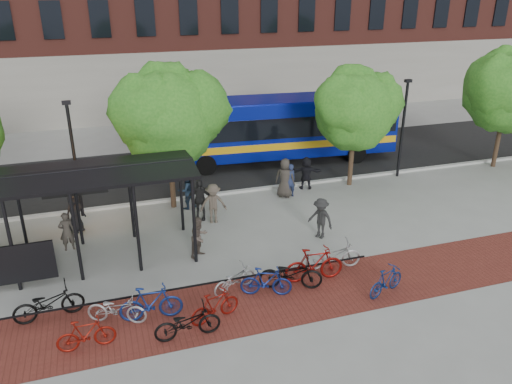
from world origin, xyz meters
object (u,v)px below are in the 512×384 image
object	(u,v)px
bike_5	(215,306)
bike_9	(314,264)
bike_6	(234,279)
bike_10	(333,255)
bike_0	(48,303)
bike_3	(151,303)
pedestrian_4	(200,199)
pedestrian_5	(306,173)
tree_b	(169,111)
pedestrian_0	(75,212)
pedestrian_8	(199,237)
bike_4	(187,323)
pedestrian_7	(290,180)
bus	(277,125)
pedestrian_6	(285,178)
pedestrian_2	(187,190)
lamp_post_right	(403,126)
bike_7	(266,282)
bus_shelter	(37,189)
lamp_post_left	(74,157)
pedestrian_3	(213,204)
bike_8	(291,274)
pedestrian_1	(67,231)
bike_1	(86,334)
bike_2	(117,309)
tree_d	(509,86)
bike_11	(386,281)
tree_c	(356,106)

from	to	relation	value
bike_5	bike_9	distance (m)	3.92
bike_6	bike_10	size ratio (longest dim) A/B	0.82
bike_0	bike_3	world-z (taller)	bike_3
bike_10	pedestrian_4	world-z (taller)	pedestrian_4
bike_9	pedestrian_5	world-z (taller)	pedestrian_5
bike_6	bike_5	bearing A→B (deg)	121.43
bike_5	tree_b	bearing A→B (deg)	-18.46
pedestrian_0	pedestrian_8	bearing A→B (deg)	-76.56
bike_4	bike_10	world-z (taller)	bike_10
pedestrian_4	pedestrian_7	bearing A→B (deg)	35.56
bus	pedestrian_6	bearing A→B (deg)	-101.22
pedestrian_2	pedestrian_5	distance (m)	6.10
lamp_post_right	bike_10	world-z (taller)	lamp_post_right
bike_4	bike_7	bearing A→B (deg)	-65.42
bike_6	bus_shelter	bearing A→B (deg)	36.33
lamp_post_left	pedestrian_7	distance (m)	9.73
bus	pedestrian_3	xyz separation A→B (m)	(-5.37, -6.85, -1.20)
pedestrian_2	pedestrian_3	size ratio (longest dim) A/B	1.01
pedestrian_7	pedestrian_5	bearing A→B (deg)	-153.36
bike_8	pedestrian_0	size ratio (longest dim) A/B	1.25
pedestrian_2	lamp_post_right	bearing A→B (deg)	160.33
bike_4	pedestrian_4	distance (m)	7.91
bus	bike_6	xyz separation A→B (m)	(-5.90, -12.10, -1.64)
bus_shelter	pedestrian_1	bearing A→B (deg)	57.39
pedestrian_2	bike_1	bearing A→B (deg)	39.82
lamp_post_right	bike_2	xyz separation A→B (m)	(-14.98, -8.25, -2.27)
pedestrian_5	bike_8	bearing A→B (deg)	83.09
tree_d	bike_6	xyz separation A→B (m)	(-17.25, -7.45, -4.03)
bike_11	pedestrian_6	world-z (taller)	pedestrian_6
tree_c	lamp_post_right	distance (m)	3.20
bike_10	bike_5	bearing A→B (deg)	117.01
tree_b	bike_2	world-z (taller)	tree_b
bike_3	pedestrian_2	size ratio (longest dim) A/B	1.08
bike_8	tree_c	bearing A→B (deg)	-19.37
tree_c	tree_d	bearing A→B (deg)	0.00
bike_7	bike_8	xyz separation A→B (m)	(0.92, 0.14, 0.04)
bike_6	bike_9	world-z (taller)	bike_9
tree_c	bike_6	xyz separation A→B (m)	(-8.24, -7.45, -3.61)
bus	pedestrian_0	distance (m)	12.50
bike_0	bike_4	world-z (taller)	bike_0
bike_4	bike_0	bearing A→B (deg)	60.15
tree_d	pedestrian_8	xyz separation A→B (m)	(-17.87, -4.85, -3.67)
bike_8	bike_11	world-z (taller)	bike_8
tree_c	tree_d	distance (m)	9.02
lamp_post_right	bike_11	world-z (taller)	lamp_post_right
bike_6	pedestrian_0	distance (m)	8.01
bike_6	pedestrian_5	xyz separation A→B (m)	(5.80, 7.59, 0.39)
bike_7	pedestrian_3	bearing A→B (deg)	23.84
bike_5	bike_11	size ratio (longest dim) A/B	1.02
pedestrian_1	pedestrian_8	world-z (taller)	pedestrian_8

